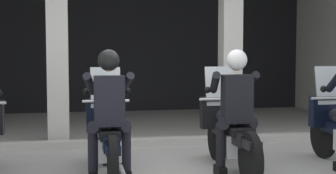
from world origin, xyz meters
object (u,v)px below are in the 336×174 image
Objects in this scene: motorcycle_center_left at (108,135)px; motorcycle_center_right at (229,132)px; police_officer_center_left at (109,103)px; police_officer_center_right at (236,101)px.

motorcycle_center_right is at bearing -0.76° from motorcycle_center_left.
police_officer_center_left is 0.78× the size of motorcycle_center_right.
motorcycle_center_left is at bearing 89.97° from police_officer_center_left.
motorcycle_center_left is 1.00× the size of motorcycle_center_right.
police_officer_center_left is at bearing -178.92° from motorcycle_center_right.
police_officer_center_left is 1.66m from motorcycle_center_right.
police_officer_center_left is 1.00× the size of police_officer_center_right.
police_officer_center_right is at bearing -10.89° from motorcycle_center_left.
motorcycle_center_left is 1.58m from motorcycle_center_right.
motorcycle_center_left is 1.29× the size of police_officer_center_right.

